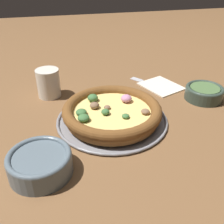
# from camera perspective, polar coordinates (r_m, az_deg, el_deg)

# --- Properties ---
(ground_plane) EXTENTS (3.00, 3.00, 0.00)m
(ground_plane) POSITION_cam_1_polar(r_m,az_deg,el_deg) (0.73, 0.00, -1.97)
(ground_plane) COLOR brown
(pizza_tray) EXTENTS (0.31, 0.31, 0.01)m
(pizza_tray) POSITION_cam_1_polar(r_m,az_deg,el_deg) (0.72, 0.00, -1.68)
(pizza_tray) COLOR gray
(pizza_tray) RESTS_ON ground_plane
(pizza) EXTENTS (0.27, 0.27, 0.04)m
(pizza) POSITION_cam_1_polar(r_m,az_deg,el_deg) (0.71, -0.05, 0.08)
(pizza) COLOR #A86B33
(pizza) RESTS_ON pizza_tray
(bowl_near) EXTENTS (0.13, 0.13, 0.05)m
(bowl_near) POSITION_cam_1_polar(r_m,az_deg,el_deg) (0.57, -15.42, -10.60)
(bowl_near) COLOR slate
(bowl_near) RESTS_ON ground_plane
(bowl_far) EXTENTS (0.12, 0.12, 0.04)m
(bowl_far) POSITION_cam_1_polar(r_m,az_deg,el_deg) (0.88, 19.43, 4.09)
(bowl_far) COLOR #334238
(bowl_far) RESTS_ON ground_plane
(drinking_cup) EXTENTS (0.07, 0.07, 0.09)m
(drinking_cup) POSITION_cam_1_polar(r_m,az_deg,el_deg) (0.86, -13.67, 6.14)
(drinking_cup) COLOR silver
(drinking_cup) RESTS_ON ground_plane
(napkin) EXTENTS (0.16, 0.15, 0.01)m
(napkin) POSITION_cam_1_polar(r_m,az_deg,el_deg) (0.93, 10.65, 5.67)
(napkin) COLOR beige
(napkin) RESTS_ON ground_plane
(fork) EXTENTS (0.15, 0.12, 0.00)m
(fork) POSITION_cam_1_polar(r_m,az_deg,el_deg) (0.95, 7.98, 6.25)
(fork) COLOR #B7B7BC
(fork) RESTS_ON ground_plane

